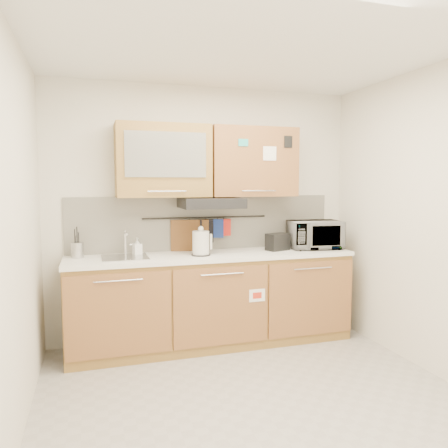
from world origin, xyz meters
TOP-DOWN VIEW (x-y plane):
  - floor at (0.00, 0.00)m, footprint 3.20×3.20m
  - ceiling at (0.00, 0.00)m, footprint 3.20×3.20m
  - wall_back at (0.00, 1.50)m, footprint 3.20×0.00m
  - wall_left at (-1.60, 0.00)m, footprint 0.00×3.00m
  - wall_right at (1.60, 0.00)m, footprint 0.00×3.00m
  - base_cabinet at (0.00, 1.19)m, footprint 2.80×0.64m
  - countertop at (0.00, 1.19)m, footprint 2.82×0.62m
  - backsplash at (0.00, 1.49)m, footprint 2.80×0.02m
  - upper_cabinets at (-0.00, 1.32)m, footprint 1.82×0.37m
  - range_hood at (0.00, 1.25)m, footprint 0.60×0.46m
  - sink at (-0.85, 1.21)m, footprint 0.42×0.40m
  - utensil_rail at (0.00, 1.45)m, footprint 1.30×0.02m
  - utensil_crock at (-1.27, 1.33)m, footprint 0.12×0.12m
  - kettle at (-0.14, 1.13)m, footprint 0.21×0.18m
  - toaster at (0.70, 1.20)m, footprint 0.26×0.21m
  - microwave at (1.13, 1.20)m, footprint 0.57×0.42m
  - soap_bottle at (-0.72, 1.32)m, footprint 0.09×0.09m
  - cutting_board at (-0.18, 1.44)m, footprint 0.39×0.10m
  - oven_mitt at (0.13, 1.44)m, footprint 0.12×0.07m
  - dark_pouch at (-0.00, 1.44)m, footprint 0.16×0.08m
  - pot_holder at (0.19, 1.44)m, footprint 0.14×0.03m

SIDE VIEW (x-z plane):
  - floor at x=0.00m, z-range 0.00..0.00m
  - base_cabinet at x=0.00m, z-range -0.03..0.85m
  - countertop at x=0.00m, z-range 0.88..0.92m
  - sink at x=-0.85m, z-range 0.79..1.05m
  - utensil_crock at x=-1.27m, z-range 0.85..1.14m
  - cutting_board at x=-0.18m, z-range 0.76..1.24m
  - soap_bottle at x=-0.72m, z-range 0.92..1.09m
  - toaster at x=0.70m, z-range 0.92..1.10m
  - kettle at x=-0.14m, z-range 0.89..1.18m
  - microwave at x=1.13m, z-range 0.92..1.22m
  - dark_pouch at x=0.00m, z-range 1.00..1.24m
  - oven_mitt at x=0.13m, z-range 1.05..1.24m
  - pot_holder at x=0.19m, z-range 1.06..1.24m
  - backsplash at x=0.00m, z-range 0.92..1.48m
  - utensil_rail at x=0.00m, z-range 1.25..1.27m
  - wall_left at x=-1.60m, z-range -0.20..2.80m
  - wall_right at x=1.60m, z-range -0.20..2.80m
  - wall_back at x=0.00m, z-range -0.30..2.90m
  - range_hood at x=0.00m, z-range 1.37..1.47m
  - upper_cabinets at x=0.00m, z-range 1.48..2.18m
  - ceiling at x=0.00m, z-range 2.60..2.60m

